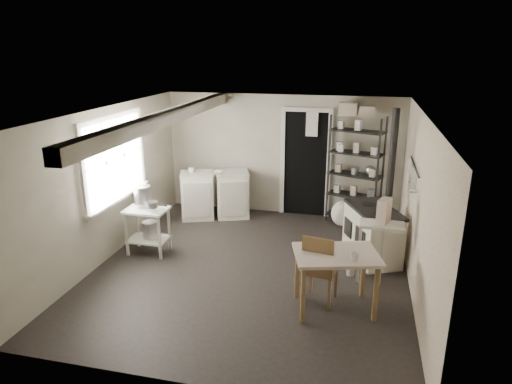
% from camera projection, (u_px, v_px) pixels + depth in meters
% --- Properties ---
extents(floor, '(5.00, 5.00, 0.00)m').
position_uv_depth(floor, '(251.00, 268.00, 6.76)').
color(floor, black).
rests_on(floor, ground).
extents(ceiling, '(5.00, 5.00, 0.00)m').
position_uv_depth(ceiling, '(251.00, 113.00, 6.06)').
color(ceiling, white).
rests_on(ceiling, wall_back).
extents(wall_back, '(4.50, 0.02, 2.30)m').
position_uv_depth(wall_back, '(282.00, 155.00, 8.73)').
color(wall_back, '#B0A996').
rests_on(wall_back, ground).
extents(wall_front, '(4.50, 0.02, 2.30)m').
position_uv_depth(wall_front, '(185.00, 279.00, 4.10)').
color(wall_front, '#B0A996').
rests_on(wall_front, ground).
extents(wall_left, '(0.02, 5.00, 2.30)m').
position_uv_depth(wall_left, '(107.00, 184.00, 6.90)').
color(wall_left, '#B0A996').
rests_on(wall_left, ground).
extents(wall_right, '(0.02, 5.00, 2.30)m').
position_uv_depth(wall_right, '(419.00, 207.00, 5.92)').
color(wall_right, '#B0A996').
rests_on(wall_right, ground).
extents(window, '(0.12, 1.76, 1.28)m').
position_uv_depth(window, '(114.00, 159.00, 6.98)').
color(window, beige).
rests_on(window, wall_left).
extents(doorway, '(0.96, 0.10, 2.08)m').
position_uv_depth(doorway, '(305.00, 165.00, 8.65)').
color(doorway, beige).
rests_on(doorway, ground).
extents(ceiling_beam, '(0.18, 5.00, 0.18)m').
position_uv_depth(ceiling_beam, '(167.00, 117.00, 6.35)').
color(ceiling_beam, beige).
rests_on(ceiling_beam, ceiling).
extents(wallpaper_panel, '(0.01, 5.00, 2.30)m').
position_uv_depth(wallpaper_panel, '(418.00, 207.00, 5.92)').
color(wallpaper_panel, beige).
rests_on(wallpaper_panel, wall_right).
extents(utensil_rail, '(0.06, 1.20, 0.44)m').
position_uv_depth(utensil_rail, '(413.00, 166.00, 6.37)').
color(utensil_rail, '#B2B3B5').
rests_on(utensil_rail, wall_right).
extents(prep_table, '(0.65, 0.46, 0.74)m').
position_uv_depth(prep_table, '(148.00, 229.00, 7.17)').
color(prep_table, beige).
rests_on(prep_table, ground).
extents(stockpot, '(0.34, 0.34, 0.28)m').
position_uv_depth(stockpot, '(142.00, 195.00, 7.10)').
color(stockpot, '#B2B3B5').
rests_on(stockpot, prep_table).
extents(saucepan, '(0.20, 0.20, 0.09)m').
position_uv_depth(saucepan, '(152.00, 204.00, 6.93)').
color(saucepan, '#B2B3B5').
rests_on(saucepan, prep_table).
extents(bucket, '(0.30, 0.30, 0.26)m').
position_uv_depth(bucket, '(150.00, 230.00, 7.20)').
color(bucket, '#B2B3B5').
rests_on(bucket, prep_table).
extents(base_cabinets, '(1.45, 0.99, 0.88)m').
position_uv_depth(base_cabinets, '(215.00, 194.00, 8.71)').
color(base_cabinets, silver).
rests_on(base_cabinets, ground).
extents(mixing_bowl, '(0.28, 0.28, 0.07)m').
position_uv_depth(mixing_bowl, '(217.00, 170.00, 8.44)').
color(mixing_bowl, silver).
rests_on(mixing_bowl, base_cabinets).
extents(counter_cup, '(0.15, 0.15, 0.10)m').
position_uv_depth(counter_cup, '(192.00, 168.00, 8.53)').
color(counter_cup, silver).
rests_on(counter_cup, base_cabinets).
extents(shelf_rack, '(1.01, 0.65, 2.00)m').
position_uv_depth(shelf_rack, '(355.00, 173.00, 8.25)').
color(shelf_rack, black).
rests_on(shelf_rack, ground).
extents(shelf_jar, '(0.09, 0.10, 0.20)m').
position_uv_depth(shelf_jar, '(341.00, 150.00, 8.18)').
color(shelf_jar, silver).
rests_on(shelf_jar, shelf_rack).
extents(storage_box_a, '(0.34, 0.30, 0.22)m').
position_uv_depth(storage_box_a, '(348.00, 114.00, 7.99)').
color(storage_box_a, beige).
rests_on(storage_box_a, shelf_rack).
extents(storage_box_b, '(0.27, 0.25, 0.17)m').
position_uv_depth(storage_box_b, '(367.00, 116.00, 7.90)').
color(storage_box_b, beige).
rests_on(storage_box_b, shelf_rack).
extents(stove, '(0.95, 1.18, 0.81)m').
position_uv_depth(stove, '(373.00, 232.00, 6.97)').
color(stove, silver).
rests_on(stove, ground).
extents(stovepipe, '(0.13, 0.13, 1.36)m').
position_uv_depth(stovepipe, '(393.00, 153.00, 6.95)').
color(stovepipe, black).
rests_on(stovepipe, stove).
extents(side_ledge, '(0.59, 0.33, 0.90)m').
position_uv_depth(side_ledge, '(379.00, 256.00, 6.19)').
color(side_ledge, beige).
rests_on(side_ledge, ground).
extents(oats_box, '(0.20, 0.25, 0.33)m').
position_uv_depth(oats_box, '(384.00, 215.00, 6.04)').
color(oats_box, beige).
rests_on(oats_box, side_ledge).
extents(work_table, '(1.15, 0.94, 0.76)m').
position_uv_depth(work_table, '(335.00, 281.00, 5.62)').
color(work_table, beige).
rests_on(work_table, ground).
extents(table_cup, '(0.11, 0.11, 0.09)m').
position_uv_depth(table_cup, '(354.00, 257.00, 5.31)').
color(table_cup, silver).
rests_on(table_cup, work_table).
extents(chair, '(0.46, 0.48, 0.95)m').
position_uv_depth(chair, '(321.00, 267.00, 5.77)').
color(chair, brown).
rests_on(chair, ground).
extents(flour_sack, '(0.39, 0.33, 0.47)m').
position_uv_depth(flour_sack, '(342.00, 213.00, 8.31)').
color(flour_sack, silver).
rests_on(flour_sack, ground).
extents(floor_crock, '(0.12, 0.12, 0.15)m').
position_uv_depth(floor_crock, '(351.00, 270.00, 6.56)').
color(floor_crock, silver).
rests_on(floor_crock, ground).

